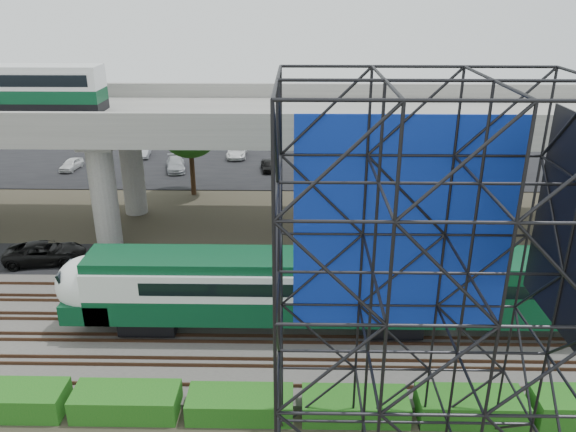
{
  "coord_description": "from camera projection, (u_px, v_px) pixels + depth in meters",
  "views": [
    {
      "loc": [
        3.44,
        -23.84,
        17.36
      ],
      "look_at": [
        2.9,
        6.0,
        5.23
      ],
      "focal_mm": 35.0,
      "sensor_mm": 36.0,
      "label": 1
    }
  ],
  "objects": [
    {
      "name": "overpass",
      "position": [
        234.0,
        125.0,
        40.42
      ],
      "size": [
        80.0,
        12.0,
        12.4
      ],
      "color": "#9E9B93",
      "rests_on": "ground"
    },
    {
      "name": "harbor_water",
      "position": [
        274.0,
        119.0,
        80.54
      ],
      "size": [
        140.0,
        40.0,
        0.03
      ],
      "primitive_type": "cube",
      "color": "#40586A",
      "rests_on": "ground"
    },
    {
      "name": "suv",
      "position": [
        45.0,
        253.0,
        37.88
      ],
      "size": [
        5.51,
        3.18,
        1.45
      ],
      "primitive_type": "imported",
      "rotation": [
        0.0,
        0.0,
        1.73
      ],
      "color": "black",
      "rests_on": "service_road"
    },
    {
      "name": "trees",
      "position": [
        189.0,
        160.0,
        41.63
      ],
      "size": [
        40.94,
        16.94,
        7.69
      ],
      "color": "#382314",
      "rests_on": "ground"
    },
    {
      "name": "rail_tracks",
      "position": [
        233.0,
        328.0,
        30.42
      ],
      "size": [
        90.0,
        9.52,
        0.16
      ],
      "color": "#472D1E",
      "rests_on": "ballast_bed"
    },
    {
      "name": "ground",
      "position": [
        229.0,
        354.0,
        28.67
      ],
      "size": [
        140.0,
        140.0,
        0.0
      ],
      "primitive_type": "plane",
      "color": "#474233",
      "rests_on": "ground"
    },
    {
      "name": "service_road",
      "position": [
        247.0,
        261.0,
        38.39
      ],
      "size": [
        90.0,
        5.0,
        0.08
      ],
      "primitive_type": "cube",
      "color": "black",
      "rests_on": "ground"
    },
    {
      "name": "ballast_bed",
      "position": [
        233.0,
        331.0,
        30.49
      ],
      "size": [
        90.0,
        12.0,
        0.2
      ],
      "primitive_type": "cube",
      "color": "slate",
      "rests_on": "ground"
    },
    {
      "name": "hedge_strip",
      "position": [
        240.0,
        404.0,
        24.46
      ],
      "size": [
        34.6,
        1.8,
        1.2
      ],
      "color": "#125012",
      "rests_on": "ground"
    },
    {
      "name": "commuter_train",
      "position": [
        311.0,
        286.0,
        29.37
      ],
      "size": [
        29.3,
        3.06,
        4.3
      ],
      "color": "black",
      "rests_on": "rail_tracks"
    },
    {
      "name": "scaffold_tower",
      "position": [
        416.0,
        314.0,
        18.34
      ],
      "size": [
        9.36,
        6.36,
        15.0
      ],
      "color": "black",
      "rests_on": "ground"
    },
    {
      "name": "parking_lot",
      "position": [
        266.0,
        163.0,
        60.15
      ],
      "size": [
        90.0,
        18.0,
        0.08
      ],
      "primitive_type": "cube",
      "color": "black",
      "rests_on": "ground"
    },
    {
      "name": "parked_cars",
      "position": [
        265.0,
        158.0,
        59.65
      ],
      "size": [
        40.33,
        9.55,
        1.27
      ],
      "color": "white",
      "rests_on": "parking_lot"
    }
  ]
}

